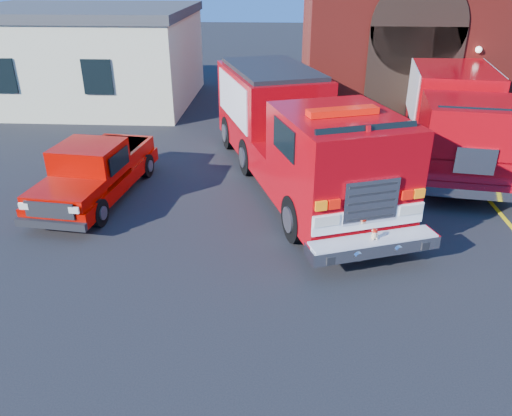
# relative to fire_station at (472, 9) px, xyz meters

# --- Properties ---
(ground) EXTENTS (100.00, 100.00, 0.00)m
(ground) POSITION_rel_fire_station_xyz_m (-8.99, -13.98, -4.25)
(ground) COLOR black
(ground) RESTS_ON ground
(parking_stripe_near) EXTENTS (0.12, 3.00, 0.01)m
(parking_stripe_near) POSITION_rel_fire_station_xyz_m (-2.49, -12.98, -4.25)
(parking_stripe_near) COLOR yellow
(parking_stripe_near) RESTS_ON ground
(parking_stripe_mid) EXTENTS (0.12, 3.00, 0.01)m
(parking_stripe_mid) POSITION_rel_fire_station_xyz_m (-2.49, -9.98, -4.25)
(parking_stripe_mid) COLOR yellow
(parking_stripe_mid) RESTS_ON ground
(parking_stripe_far) EXTENTS (0.12, 3.00, 0.01)m
(parking_stripe_far) POSITION_rel_fire_station_xyz_m (-2.49, -6.98, -4.25)
(parking_stripe_far) COLOR yellow
(parking_stripe_far) RESTS_ON ground
(fire_station) EXTENTS (15.20, 10.20, 8.45)m
(fire_station) POSITION_rel_fire_station_xyz_m (0.00, 0.00, 0.00)
(fire_station) COLOR maroon
(fire_station) RESTS_ON ground
(side_building) EXTENTS (10.20, 8.20, 4.35)m
(side_building) POSITION_rel_fire_station_xyz_m (-17.99, -0.99, -2.05)
(side_building) COLOR beige
(side_building) RESTS_ON ground
(fire_engine) EXTENTS (5.95, 10.49, 3.12)m
(fire_engine) POSITION_rel_fire_station_xyz_m (-8.08, -10.67, -2.64)
(fire_engine) COLOR black
(fire_engine) RESTS_ON ground
(pickup_truck) EXTENTS (2.40, 5.30, 1.68)m
(pickup_truck) POSITION_rel_fire_station_xyz_m (-13.73, -12.06, -3.46)
(pickup_truck) COLOR black
(pickup_truck) RESTS_ON ground
(secondary_truck) EXTENTS (3.95, 9.14, 2.87)m
(secondary_truck) POSITION_rel_fire_station_xyz_m (-2.67, -7.89, -2.69)
(secondary_truck) COLOR black
(secondary_truck) RESTS_ON ground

